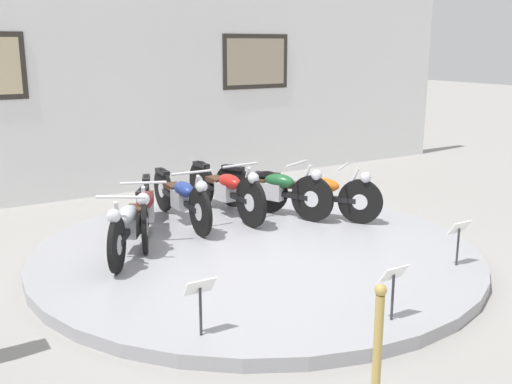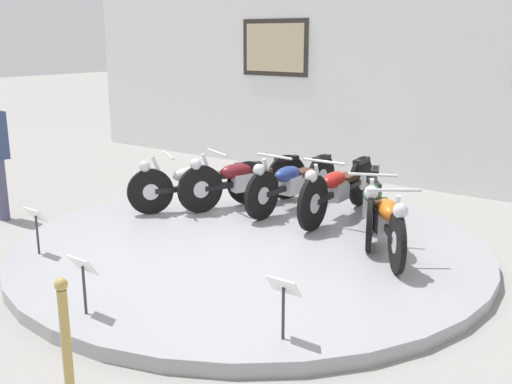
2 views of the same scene
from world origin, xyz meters
name	(u,v)px [view 2 (image 2 of 2)]	position (x,y,z in m)	size (l,w,h in m)	color
ground_plane	(251,251)	(0.00, 0.00, 0.00)	(60.00, 60.00, 0.00)	gray
display_platform	(251,246)	(0.00, 0.00, 0.07)	(5.29, 5.29, 0.13)	#99999E
back_wall	(403,62)	(0.00, 4.04, 1.99)	(14.00, 0.22, 3.97)	white
motorcycle_silver	(197,182)	(-1.34, 0.61, 0.50)	(1.10, 1.67, 0.78)	black
motorcycle_maroon	(242,178)	(-0.96, 1.09, 0.51)	(0.82, 1.85, 0.79)	black
motorcycle_blue	(292,181)	(-0.34, 1.37, 0.51)	(0.54, 1.98, 0.79)	black
motorcycle_red	(337,187)	(0.34, 1.37, 0.53)	(0.54, 2.02, 0.81)	black
motorcycle_green	(372,201)	(0.96, 1.10, 0.52)	(0.85, 1.85, 0.80)	black
motorcycle_orange	(385,217)	(1.34, 0.61, 0.51)	(1.18, 1.63, 0.78)	black
info_placard_front_left	(36,221)	(-1.57, -1.68, 0.50)	(0.26, 0.11, 0.51)	#333338
info_placard_front_centre	(83,273)	(0.00, -2.29, 0.50)	(0.26, 0.11, 0.51)	#333338
info_placard_front_right	(283,294)	(1.57, -1.68, 0.50)	(0.26, 0.11, 0.51)	#333338
stanchion_post_right_of_entry	(70,383)	(1.05, -3.22, 0.34)	(0.28, 0.28, 1.02)	tan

